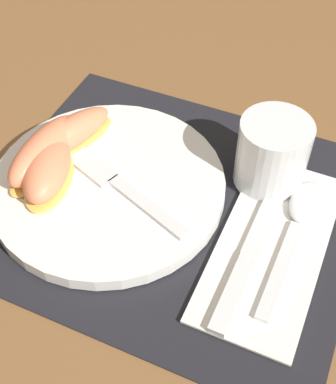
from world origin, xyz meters
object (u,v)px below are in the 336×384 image
citrus_wedge_3 (47,171)px  citrus_wedge_2 (45,164)px  spoon (299,218)px  citrus_wedge_1 (45,152)px  juice_glass (272,156)px  knife (254,244)px  citrus_wedge_0 (64,138)px  fork (117,182)px  plate (109,186)px

citrus_wedge_3 → citrus_wedge_2: bearing=134.5°
spoon → citrus_wedge_1: size_ratio=1.49×
juice_glass → citrus_wedge_1: 0.25m
knife → citrus_wedge_2: size_ratio=2.09×
juice_glass → citrus_wedge_1: (-0.23, -0.09, -0.00)m
spoon → citrus_wedge_0: citrus_wedge_0 is taller
fork → citrus_wedge_1: size_ratio=1.39×
plate → citrus_wedge_0: citrus_wedge_0 is taller
plate → knife: 0.17m
plate → fork: size_ratio=1.50×
knife → spoon: 0.06m
spoon → citrus_wedge_2: (-0.27, -0.06, 0.02)m
knife → citrus_wedge_1: citrus_wedge_1 is taller
fork → citrus_wedge_1: bearing=-177.7°
citrus_wedge_3 → knife: bearing=4.0°
plate → citrus_wedge_3: size_ratio=2.35×
juice_glass → citrus_wedge_0: (-0.23, -0.06, -0.00)m
citrus_wedge_2 → plate: bearing=14.2°
citrus_wedge_2 → citrus_wedge_3: bearing=-45.5°
juice_glass → spoon: 0.07m
spoon → fork: 0.20m
spoon → fork: bearing=-168.2°
citrus_wedge_0 → citrus_wedge_2: (0.00, -0.04, -0.00)m
citrus_wedge_0 → citrus_wedge_2: bearing=-87.6°
juice_glass → fork: juice_glass is taller
spoon → citrus_wedge_3: bearing=-165.9°
citrus_wedge_3 → citrus_wedge_0: bearing=101.4°
citrus_wedge_1 → citrus_wedge_2: (0.01, -0.01, -0.00)m
knife → citrus_wedge_2: 0.24m
spoon → citrus_wedge_1: 0.29m
fork → citrus_wedge_2: 0.08m
plate → knife: plate is taller
citrus_wedge_0 → knife: bearing=-8.5°
knife → fork: (-0.16, 0.01, 0.01)m
citrus_wedge_1 → citrus_wedge_2: 0.02m
plate → citrus_wedge_0: 0.08m
citrus_wedge_1 → citrus_wedge_3: citrus_wedge_1 is taller
knife → juice_glass: bearing=98.7°
citrus_wedge_0 → citrus_wedge_1: 0.03m
spoon → citrus_wedge_0: bearing=-177.0°
juice_glass → citrus_wedge_2: (-0.22, -0.11, -0.01)m
plate → citrus_wedge_2: 0.07m
plate → fork: (0.01, 0.00, 0.01)m
knife → citrus_wedge_3: size_ratio=2.06×
knife → citrus_wedge_3: bearing=-176.0°
knife → spoon: size_ratio=1.22×
fork → citrus_wedge_0: (-0.08, 0.03, 0.01)m
citrus_wedge_3 → juice_glass: bearing=28.1°
juice_glass → citrus_wedge_0: 0.24m
knife → citrus_wedge_1: bearing=178.6°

